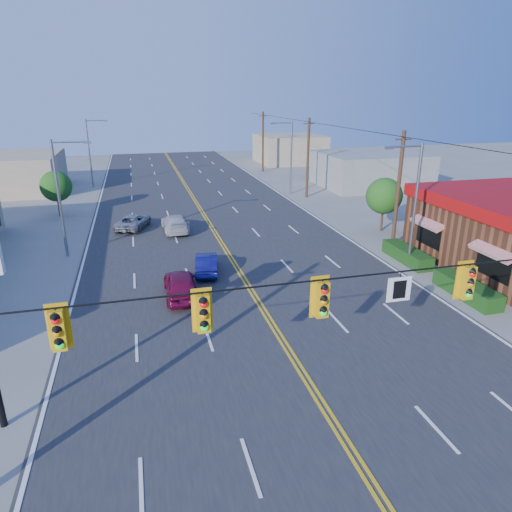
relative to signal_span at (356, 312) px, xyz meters
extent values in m
plane|color=gray|center=(0.12, 0.00, -4.89)|extent=(160.00, 160.00, 0.00)
cube|color=#2D2D30|center=(0.12, 20.00, -4.86)|extent=(20.00, 120.00, 0.06)
cylinder|color=black|center=(0.12, 0.00, 1.11)|extent=(24.00, 0.05, 0.05)
cube|color=white|center=(1.32, 0.00, 0.56)|extent=(0.75, 0.04, 0.75)
cube|color=#D89E0C|center=(-7.88, 0.00, 0.54)|extent=(0.55, 0.34, 1.25)
cube|color=#D89E0C|center=(-4.38, 0.00, 0.54)|extent=(0.55, 0.34, 1.25)
cube|color=#D89E0C|center=(-1.08, 0.00, 0.54)|extent=(0.55, 0.34, 1.25)
cube|color=#D89E0C|center=(3.62, 0.00, 0.54)|extent=(0.55, 0.34, 1.25)
cube|color=#194214|center=(11.62, 12.00, -4.44)|extent=(1.20, 9.00, 0.90)
cylinder|color=gray|center=(11.12, 14.00, -0.89)|extent=(0.20, 0.20, 8.00)
cylinder|color=gray|center=(10.02, 14.00, 2.91)|extent=(2.20, 0.12, 0.12)
cube|color=gray|center=(8.92, 14.00, 2.86)|extent=(0.50, 0.25, 0.15)
cylinder|color=gray|center=(11.12, 38.00, -0.89)|extent=(0.20, 0.20, 8.00)
cylinder|color=gray|center=(10.02, 38.00, 2.91)|extent=(2.20, 0.12, 0.12)
cube|color=gray|center=(8.92, 38.00, 2.86)|extent=(0.50, 0.25, 0.15)
cylinder|color=gray|center=(-10.88, 22.00, -0.89)|extent=(0.20, 0.20, 8.00)
cylinder|color=gray|center=(-9.78, 22.00, 2.91)|extent=(2.20, 0.12, 0.12)
cube|color=gray|center=(-8.68, 22.00, 2.86)|extent=(0.50, 0.25, 0.15)
cylinder|color=gray|center=(-10.88, 48.00, -0.89)|extent=(0.20, 0.20, 8.00)
cylinder|color=gray|center=(-9.78, 48.00, 2.91)|extent=(2.20, 0.12, 0.12)
cube|color=gray|center=(-8.68, 48.00, 2.86)|extent=(0.50, 0.25, 0.15)
cylinder|color=#47301E|center=(12.32, 18.00, -0.69)|extent=(0.28, 0.28, 8.40)
cylinder|color=#47301E|center=(12.32, 36.00, -0.69)|extent=(0.28, 0.28, 8.40)
cylinder|color=#47301E|center=(12.32, 54.00, -0.69)|extent=(0.28, 0.28, 8.40)
cylinder|color=#47301E|center=(13.62, 22.00, -3.84)|extent=(0.20, 0.20, 2.10)
sphere|color=#235B19|center=(13.62, 22.00, -1.95)|extent=(2.94, 2.94, 2.94)
cylinder|color=#47301E|center=(-12.88, 34.00, -3.89)|extent=(0.20, 0.20, 2.00)
sphere|color=#235B19|center=(-12.88, 34.00, -2.09)|extent=(2.80, 2.80, 2.80)
cube|color=gray|center=(22.12, 40.00, -2.89)|extent=(12.00, 10.00, 4.00)
cube|color=tan|center=(-19.88, 48.00, -2.79)|extent=(11.00, 12.00, 4.20)
cube|color=tan|center=(19.12, 62.00, -2.69)|extent=(10.00, 10.00, 4.40)
imported|color=maroon|center=(-3.87, 12.92, -4.15)|extent=(1.82, 4.37, 1.48)
imported|color=#0F0F58|center=(-1.92, 16.22, -4.26)|extent=(1.91, 3.97, 1.25)
imported|color=silver|center=(-2.97, 26.06, -4.20)|extent=(2.10, 4.80, 1.37)
imported|color=#9D9DA1|center=(-6.29, 27.75, -4.28)|extent=(3.40, 4.81, 1.22)
camera|label=1|loc=(-5.76, -10.61, 5.89)|focal=32.00mm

